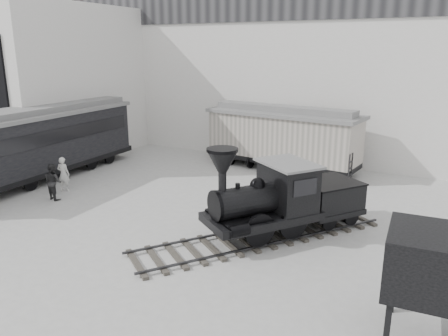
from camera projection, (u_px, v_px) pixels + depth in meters
The scene contains 9 objects.
ground at pixel (163, 259), 14.00m from camera, with size 90.00×90.00×0.00m, color #9E9E9B.
north_wall at pixel (309, 66), 25.34m from camera, with size 34.00×2.51×11.00m.
west_pavilion at pixel (63, 81), 27.77m from camera, with size 7.00×12.11×9.00m.
locomotive at pixel (279, 203), 15.52m from camera, with size 7.28×8.88×3.35m.
boxcar at pixel (283, 136), 24.08m from camera, with size 8.88×3.74×3.53m.
passenger_coach at pixel (36, 144), 21.89m from camera, with size 3.14×13.01×3.46m.
visitor_a at pixel (63, 174), 20.51m from camera, with size 0.60×0.39×1.65m, color silver.
visitor_b at pixel (53, 182), 19.37m from camera, with size 0.80×0.62×1.64m, color black.
coal_hopper at pixel (443, 273), 9.67m from camera, with size 2.52×2.10×2.65m.
Camera 1 is at (7.60, -10.38, 6.55)m, focal length 35.00 mm.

